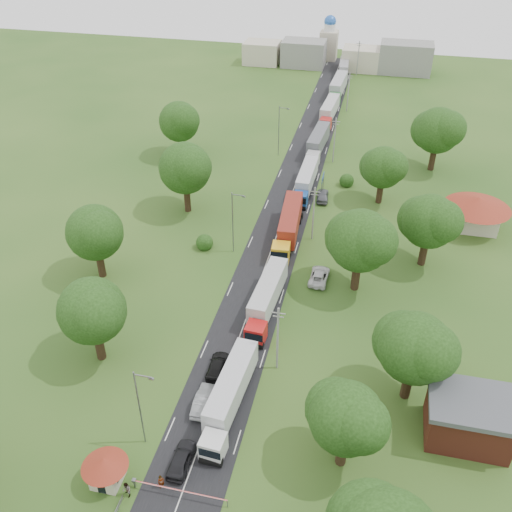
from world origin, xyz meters
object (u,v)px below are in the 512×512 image
(guard_booth, at_px, (105,467))
(info_sign, at_px, (323,181))
(truck_0, at_px, (229,395))
(boom_barrier, at_px, (166,488))
(car_lane_mid, at_px, (204,401))
(car_lane_front, at_px, (182,459))
(pedestrian_near, at_px, (161,482))

(guard_booth, relative_size, info_sign, 1.07)
(info_sign, relative_size, truck_0, 0.29)
(truck_0, bearing_deg, guard_booth, -129.01)
(boom_barrier, xyz_separation_m, info_sign, (6.56, 60.00, 2.11))
(car_lane_mid, bearing_deg, car_lane_front, 88.55)
(guard_booth, distance_m, car_lane_front, 7.16)
(car_lane_front, bearing_deg, boom_barrier, 83.95)
(boom_barrier, distance_m, car_lane_mid, 10.74)
(guard_booth, distance_m, info_sign, 61.27)
(boom_barrier, relative_size, info_sign, 2.25)
(car_lane_mid, bearing_deg, boom_barrier, 86.60)
(info_sign, relative_size, pedestrian_near, 2.44)
(guard_booth, distance_m, car_lane_mid, 12.46)
(guard_booth, relative_size, car_lane_front, 0.92)
(truck_0, relative_size, pedestrian_near, 8.51)
(boom_barrier, distance_m, pedestrian_near, 0.84)
(guard_booth, height_order, info_sign, info_sign)
(pedestrian_near, bearing_deg, car_lane_front, 36.71)
(car_lane_front, height_order, pedestrian_near, pedestrian_near)
(info_sign, height_order, car_lane_front, info_sign)
(car_lane_front, relative_size, car_lane_mid, 0.94)
(truck_0, bearing_deg, car_lane_mid, -174.08)
(info_sign, relative_size, car_lane_mid, 0.81)
(boom_barrier, xyz_separation_m, car_lane_front, (0.36, 3.31, -0.08))
(truck_0, xyz_separation_m, car_lane_mid, (-2.75, -0.29, -1.26))
(boom_barrier, relative_size, truck_0, 0.64)
(guard_booth, height_order, truck_0, truck_0)
(car_lane_front, bearing_deg, truck_0, -109.39)
(car_lane_mid, distance_m, pedestrian_near, 10.29)
(guard_booth, bearing_deg, pedestrian_near, 5.53)
(info_sign, bearing_deg, car_lane_front, -96.24)
(guard_booth, relative_size, pedestrian_near, 2.62)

